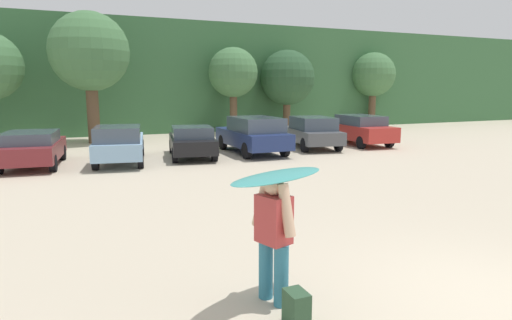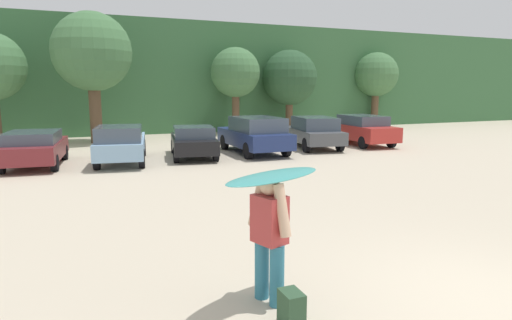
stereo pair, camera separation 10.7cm
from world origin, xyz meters
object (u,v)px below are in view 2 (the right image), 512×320
object	(u,v)px
parked_car_sky_blue	(121,143)
parked_car_black	(193,141)
parked_car_dark_gray	(314,132)
backpack_dropped	(291,309)
person_adult	(269,232)
surfboard_teal	(275,176)
parked_car_navy	(255,134)
parked_car_maroon	(34,147)
parked_car_red	(362,129)

from	to	relation	value
parked_car_sky_blue	parked_car_black	size ratio (longest dim) A/B	1.12
parked_car_dark_gray	backpack_dropped	world-z (taller)	parked_car_dark_gray
person_adult	surfboard_teal	world-z (taller)	surfboard_teal
parked_car_navy	surfboard_teal	distance (m)	13.96
parked_car_navy	surfboard_teal	world-z (taller)	surfboard_teal
parked_car_black	parked_car_dark_gray	xyz separation A→B (m)	(6.19, 0.54, 0.12)
parked_car_navy	person_adult	bearing A→B (deg)	158.86
parked_car_navy	backpack_dropped	xyz separation A→B (m)	(-5.17, -13.66, -0.65)
parked_car_sky_blue	parked_car_navy	xyz separation A→B (m)	(5.84, 0.42, 0.09)
parked_car_maroon	parked_car_red	bearing A→B (deg)	-81.55
parked_car_maroon	parked_car_dark_gray	xyz separation A→B (m)	(12.27, 0.44, 0.09)
person_adult	backpack_dropped	xyz separation A→B (m)	(-0.01, -0.68, -0.78)
parked_car_black	backpack_dropped	distance (m)	13.82
parked_car_maroon	person_adult	distance (m)	13.57
parked_car_navy	backpack_dropped	world-z (taller)	parked_car_navy
parked_car_black	parked_car_dark_gray	bearing A→B (deg)	-75.04
parked_car_sky_blue	parked_car_dark_gray	bearing A→B (deg)	-75.06
surfboard_teal	backpack_dropped	distance (m)	1.69
parked_car_maroon	parked_car_red	distance (m)	15.28
parked_car_maroon	parked_car_navy	distance (m)	8.93
parked_car_navy	backpack_dropped	size ratio (longest dim) A/B	10.65
surfboard_teal	parked_car_maroon	bearing A→B (deg)	-96.39
parked_car_maroon	parked_car_navy	world-z (taller)	parked_car_navy
parked_car_maroon	parked_car_dark_gray	size ratio (longest dim) A/B	0.93
parked_car_sky_blue	parked_car_navy	bearing A→B (deg)	-76.65
parked_car_navy	parked_car_red	xyz separation A→B (m)	(6.33, 0.70, -0.07)
parked_car_maroon	parked_car_dark_gray	distance (m)	12.28
parked_car_maroon	parked_car_black	world-z (taller)	same
parked_car_maroon	surfboard_teal	world-z (taller)	surfboard_teal
parked_car_black	parked_car_dark_gray	size ratio (longest dim) A/B	0.94
parked_car_maroon	parked_car_red	xyz separation A→B (m)	(15.26, 0.64, 0.08)
backpack_dropped	parked_car_maroon	bearing A→B (deg)	105.35
parked_car_dark_gray	backpack_dropped	size ratio (longest dim) A/B	10.24
parked_car_dark_gray	backpack_dropped	distance (m)	16.53
parked_car_red	surfboard_teal	bearing A→B (deg)	144.51
parked_car_black	backpack_dropped	world-z (taller)	parked_car_black
parked_car_sky_blue	parked_car_black	distance (m)	3.02
parked_car_maroon	person_adult	world-z (taller)	person_adult
surfboard_teal	parked_car_dark_gray	bearing A→B (deg)	-144.88
person_adult	backpack_dropped	size ratio (longest dim) A/B	3.96
parked_car_maroon	backpack_dropped	size ratio (longest dim) A/B	9.54
parked_car_sky_blue	person_adult	world-z (taller)	person_adult
parked_car_sky_blue	parked_car_black	xyz separation A→B (m)	(3.00, 0.38, -0.09)
parked_car_navy	parked_car_red	bearing A→B (deg)	-83.17
parked_car_black	parked_car_navy	bearing A→B (deg)	-79.22
person_adult	parked_car_red	bearing A→B (deg)	-148.14
surfboard_teal	backpack_dropped	bearing A→B (deg)	60.44
parked_car_navy	person_adult	distance (m)	13.96
person_adult	parked_car_black	bearing A→B (deg)	-118.23
parked_car_dark_gray	parked_car_red	world-z (taller)	parked_car_dark_gray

